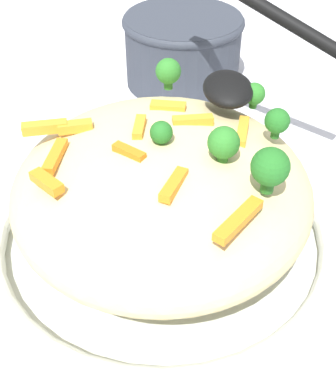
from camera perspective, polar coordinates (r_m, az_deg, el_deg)
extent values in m
plane|color=silver|center=(0.44, 0.00, -6.93)|extent=(2.40, 2.40, 0.00)
cylinder|color=silver|center=(0.43, 0.00, -5.98)|extent=(0.26, 0.26, 0.02)
torus|color=silver|center=(0.42, 0.00, -4.17)|extent=(0.29, 0.29, 0.02)
torus|color=black|center=(0.42, 0.00, -3.83)|extent=(0.28, 0.28, 0.00)
ellipsoid|color=#DBC689|center=(0.39, 0.00, 0.54)|extent=(0.24, 0.23, 0.08)
cube|color=orange|center=(0.31, 8.74, -3.09)|extent=(0.04, 0.03, 0.01)
cube|color=orange|center=(0.38, -2.51, 7.15)|extent=(0.03, 0.01, 0.01)
cube|color=orange|center=(0.34, -12.66, 1.11)|extent=(0.03, 0.03, 0.01)
cube|color=orange|center=(0.37, -11.78, 3.99)|extent=(0.04, 0.01, 0.01)
cube|color=orange|center=(0.35, -3.62, 4.47)|extent=(0.02, 0.02, 0.01)
cube|color=orange|center=(0.41, 0.67, 9.50)|extent=(0.01, 0.03, 0.01)
cube|color=orange|center=(0.39, 9.01, 6.66)|extent=(0.04, 0.02, 0.01)
cube|color=orange|center=(0.33, 1.47, 0.83)|extent=(0.03, 0.02, 0.01)
cube|color=orange|center=(0.39, -9.67, 7.23)|extent=(0.01, 0.03, 0.01)
cube|color=orange|center=(0.40, -12.95, 7.07)|extent=(0.01, 0.03, 0.01)
cube|color=orange|center=(0.39, 3.49, 7.91)|extent=(0.01, 0.03, 0.01)
cylinder|color=#296820|center=(0.45, 0.65, 12.01)|extent=(0.01, 0.01, 0.01)
sphere|color=#2D7A28|center=(0.44, 0.66, 13.37)|extent=(0.02, 0.02, 0.02)
cylinder|color=#205B1C|center=(0.34, 11.85, 0.86)|extent=(0.01, 0.01, 0.01)
sphere|color=#236B23|center=(0.33, 12.18, 2.79)|extent=(0.03, 0.03, 0.03)
cylinder|color=#205B1C|center=(0.39, 12.59, 6.49)|extent=(0.01, 0.01, 0.01)
sphere|color=#236B23|center=(0.39, 12.81, 7.78)|extent=(0.02, 0.02, 0.02)
cylinder|color=#205B1C|center=(0.36, 0.02, 5.59)|extent=(0.01, 0.01, 0.00)
sphere|color=#236B23|center=(0.36, 0.02, 6.65)|extent=(0.02, 0.02, 0.02)
cylinder|color=#296820|center=(0.35, 6.87, 3.89)|extent=(0.01, 0.01, 0.01)
sphere|color=#2D7A28|center=(0.35, 7.03, 5.52)|extent=(0.02, 0.02, 0.02)
cylinder|color=#296820|center=(0.43, 10.12, 9.67)|extent=(0.01, 0.01, 0.01)
sphere|color=#2D7A28|center=(0.42, 10.26, 10.77)|extent=(0.02, 0.02, 0.02)
ellipsoid|color=black|center=(0.42, 7.38, 11.39)|extent=(0.06, 0.04, 0.02)
cylinder|color=black|center=(0.48, 11.91, 19.22)|extent=(0.10, 0.16, 0.08)
cylinder|color=#333842|center=(0.67, 2.08, 15.57)|extent=(0.15, 0.15, 0.09)
torus|color=#333842|center=(0.66, 2.16, 18.57)|extent=(0.15, 0.15, 0.01)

